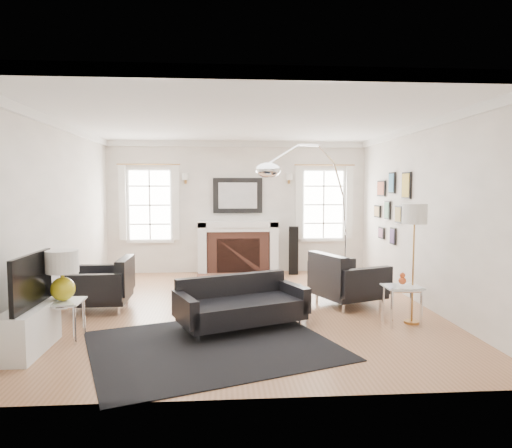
{
  "coord_description": "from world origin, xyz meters",
  "views": [
    {
      "loc": [
        -0.31,
        -6.77,
        1.8
      ],
      "look_at": [
        0.2,
        0.3,
        1.25
      ],
      "focal_mm": 32.0,
      "sensor_mm": 36.0,
      "label": 1
    }
  ],
  "objects": [
    {
      "name": "gallery_wall",
      "position": [
        2.72,
        1.3,
        1.53
      ],
      "size": [
        0.04,
        1.73,
        1.29
      ],
      "color": "black",
      "rests_on": "right_wall"
    },
    {
      "name": "front_wall",
      "position": [
        0.0,
        -3.0,
        1.4
      ],
      "size": [
        5.5,
        0.04,
        2.8
      ],
      "primitive_type": "cube",
      "color": "white",
      "rests_on": "floor"
    },
    {
      "name": "ceiling",
      "position": [
        0.0,
        0.0,
        2.8
      ],
      "size": [
        5.5,
        6.0,
        0.02
      ],
      "primitive_type": "cube",
      "color": "white",
      "rests_on": "back_wall"
    },
    {
      "name": "arc_floor_lamp",
      "position": [
        1.1,
        0.5,
        1.41
      ],
      "size": [
        1.84,
        1.71,
        2.61
      ],
      "color": "silver",
      "rests_on": "floor"
    },
    {
      "name": "back_wall",
      "position": [
        0.0,
        3.0,
        1.4
      ],
      "size": [
        5.5,
        0.04,
        2.8
      ],
      "primitive_type": "cube",
      "color": "white",
      "rests_on": "floor"
    },
    {
      "name": "side_table_left",
      "position": [
        -2.2,
        -1.33,
        0.38
      ],
      "size": [
        0.43,
        0.43,
        0.48
      ],
      "color": "silver",
      "rests_on": "floor"
    },
    {
      "name": "armchair_left",
      "position": [
        -2.08,
        0.06,
        0.35
      ],
      "size": [
        0.86,
        0.95,
        0.64
      ],
      "color": "black",
      "rests_on": "floor"
    },
    {
      "name": "sofa",
      "position": [
        -0.1,
        -0.96,
        0.29
      ],
      "size": [
        1.8,
        1.3,
        0.54
      ],
      "color": "black",
      "rests_on": "floor"
    },
    {
      "name": "nesting_table",
      "position": [
        2.04,
        -1.0,
        0.4
      ],
      "size": [
        0.47,
        0.39,
        0.52
      ],
      "color": "silver",
      "rests_on": "floor"
    },
    {
      "name": "stick_floor_lamp",
      "position": [
        2.2,
        -0.96,
        1.38
      ],
      "size": [
        0.32,
        0.32,
        1.6
      ],
      "color": "#AC793B",
      "rests_on": "floor"
    },
    {
      "name": "window_left",
      "position": [
        -1.85,
        2.95,
        1.46
      ],
      "size": [
        1.24,
        0.15,
        1.62
      ],
      "color": "white",
      "rests_on": "back_wall"
    },
    {
      "name": "left_wall",
      "position": [
        -2.75,
        0.0,
        1.4
      ],
      "size": [
        0.04,
        6.0,
        2.8
      ],
      "primitive_type": "cube",
      "color": "white",
      "rests_on": "floor"
    },
    {
      "name": "coffee_table",
      "position": [
        0.45,
        -0.44,
        0.33
      ],
      "size": [
        0.82,
        0.82,
        0.36
      ],
      "color": "silver",
      "rests_on": "floor"
    },
    {
      "name": "tv_unit",
      "position": [
        -2.44,
        -1.7,
        0.33
      ],
      "size": [
        0.35,
        1.0,
        1.09
      ],
      "color": "white",
      "rests_on": "floor"
    },
    {
      "name": "fireplace",
      "position": [
        0.0,
        2.79,
        0.54
      ],
      "size": [
        1.7,
        0.69,
        1.11
      ],
      "color": "white",
      "rests_on": "floor"
    },
    {
      "name": "floor",
      "position": [
        0.0,
        0.0,
        0.0
      ],
      "size": [
        6.0,
        6.0,
        0.0
      ],
      "primitive_type": "plane",
      "color": "#915E3D",
      "rests_on": "ground"
    },
    {
      "name": "speaker_tower",
      "position": [
        1.16,
        2.65,
        0.5
      ],
      "size": [
        0.23,
        0.23,
        1.0
      ],
      "primitive_type": "cube",
      "rotation": [
        0.0,
        0.0,
        -0.16
      ],
      "color": "black",
      "rests_on": "floor"
    },
    {
      "name": "gourd_lamp",
      "position": [
        -2.2,
        -1.33,
        0.82
      ],
      "size": [
        0.37,
        0.37,
        0.6
      ],
      "color": "gold",
      "rests_on": "side_table_left"
    },
    {
      "name": "orange_vase",
      "position": [
        2.04,
        -1.0,
        0.61
      ],
      "size": [
        0.1,
        0.1,
        0.16
      ],
      "color": "#B23F16",
      "rests_on": "nesting_table"
    },
    {
      "name": "crown_molding",
      "position": [
        0.0,
        0.0,
        2.74
      ],
      "size": [
        5.5,
        6.0,
        0.12
      ],
      "primitive_type": "cube",
      "color": "white",
      "rests_on": "back_wall"
    },
    {
      "name": "mantel_mirror",
      "position": [
        0.0,
        2.95,
        1.65
      ],
      "size": [
        1.05,
        0.07,
        0.75
      ],
      "color": "black",
      "rests_on": "back_wall"
    },
    {
      "name": "area_rug",
      "position": [
        -0.44,
        -1.65,
        0.01
      ],
      "size": [
        3.24,
        2.97,
        0.01
      ],
      "primitive_type": "cube",
      "rotation": [
        0.0,
        0.0,
        0.35
      ],
      "color": "black",
      "rests_on": "floor"
    },
    {
      "name": "armchair_right",
      "position": [
        1.55,
        0.05,
        0.38
      ],
      "size": [
        1.18,
        1.25,
        0.67
      ],
      "color": "black",
      "rests_on": "floor"
    },
    {
      "name": "right_wall",
      "position": [
        2.75,
        0.0,
        1.4
      ],
      "size": [
        0.04,
        6.0,
        2.8
      ],
      "primitive_type": "cube",
      "color": "white",
      "rests_on": "floor"
    },
    {
      "name": "window_right",
      "position": [
        1.85,
        2.95,
        1.46
      ],
      "size": [
        1.24,
        0.15,
        1.62
      ],
      "color": "white",
      "rests_on": "back_wall"
    }
  ]
}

